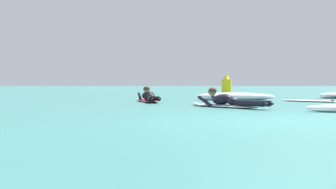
# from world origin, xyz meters

# --- Properties ---
(ground_plane) EXTENTS (120.00, 120.00, 0.00)m
(ground_plane) POSITION_xyz_m (0.00, 10.00, 0.00)
(ground_plane) COLOR #387A75
(surfer_near) EXTENTS (1.85, 2.39, 0.54)m
(surfer_near) POSITION_xyz_m (-0.29, 4.01, 0.14)
(surfer_near) COLOR silver
(surfer_near) RESTS_ON ground
(surfer_far) EXTENTS (0.87, 2.61, 0.54)m
(surfer_far) POSITION_xyz_m (-2.26, 7.34, 0.14)
(surfer_far) COLOR #E54C66
(surfer_far) RESTS_ON ground
(drifting_surfboard) EXTENTS (1.75, 1.77, 0.16)m
(drifting_surfboard) POSITION_xyz_m (2.89, 7.23, 0.03)
(drifting_surfboard) COLOR white
(drifting_surfboard) RESTS_ON ground
(whitewater_back) EXTENTS (2.79, 1.34, 0.27)m
(whitewater_back) POSITION_xyz_m (0.70, 8.44, 0.13)
(whitewater_back) COLOR white
(whitewater_back) RESTS_ON ground
(channel_marker_buoy) EXTENTS (0.47, 0.47, 1.00)m
(channel_marker_buoy) POSITION_xyz_m (1.21, 13.37, 0.39)
(channel_marker_buoy) COLOR yellow
(channel_marker_buoy) RESTS_ON ground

